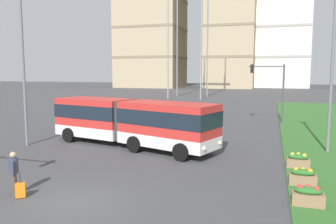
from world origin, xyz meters
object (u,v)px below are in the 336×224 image
Objects in this scene: rolling_suitcase at (21,190)px; traffic_light_far_right at (271,83)px; articulated_bus at (131,121)px; apartment_tower_west at (151,16)px; flower_planter_2 at (298,160)px; streetlight_median at (332,63)px; flower_planter_0 at (308,196)px; pedestrian_crossing at (14,170)px; apartment_tower_centre at (278,30)px; car_grey_wagon at (144,110)px; streetlight_left at (23,65)px; apartment_tower_westcentre at (232,15)px; flower_planter_1 at (303,177)px.

traffic_light_far_right is at bearing 67.97° from rolling_suitcase.
articulated_bus is 0.27× the size of apartment_tower_west.
streetlight_median is (1.90, 3.90, 4.90)m from flower_planter_2.
articulated_bus is 88.75m from apartment_tower_west.
flower_planter_0 is at bearing -85.83° from traffic_light_far_right.
apartment_tower_west reaches higher than rolling_suitcase.
traffic_light_far_right is (-1.46, 14.96, 3.38)m from flower_planter_2.
articulated_bus is 6.88× the size of pedestrian_crossing.
apartment_tower_centre is at bearing 90.27° from flower_planter_2.
apartment_tower_centre reaches higher than rolling_suitcase.
streetlight_median is at bearing 64.04° from flower_planter_2.
car_grey_wagon is 22.98m from pedestrian_crossing.
rolling_suitcase is 24.34m from traffic_light_far_right.
streetlight_left is at bearing -136.80° from traffic_light_far_right.
traffic_light_far_right is at bearing 43.20° from streetlight_left.
streetlight_median is 0.27× the size of apartment_tower_centre.
apartment_tower_west reaches higher than apartment_tower_westcentre.
traffic_light_far_right is (9.03, 22.33, 3.49)m from rolling_suitcase.
traffic_light_far_right is 80.22m from apartment_tower_west.
streetlight_left is at bearing -169.86° from streetlight_median.
streetlight_left is 87.63m from apartment_tower_west.
flower_planter_2 is (0.00, 2.74, 0.00)m from flower_planter_1.
traffic_light_far_right is 77.08m from apartment_tower_westcentre.
car_grey_wagon is 25.10m from flower_planter_0.
apartment_tower_centre is (-0.45, 94.36, 17.36)m from flower_planter_2.
pedestrian_crossing is at bearing -139.23° from streetlight_median.
articulated_bus is 12.34× the size of rolling_suitcase.
pedestrian_crossing is 103.44m from apartment_tower_centre.
apartment_tower_westcentre is (-13.82, 88.83, 21.59)m from flower_planter_2.
apartment_tower_centre is (-0.45, 99.40, 17.36)m from flower_planter_0.
streetlight_median is at bearing 10.14° from streetlight_left.
pedestrian_crossing reaches higher than flower_planter_0.
articulated_bus is at bearing 84.34° from pedestrian_crossing.
traffic_light_far_right is at bearing 66.80° from pedestrian_crossing.
traffic_light_far_right reaches higher than flower_planter_2.
apartment_tower_centre is (10.04, 101.73, 17.47)m from rolling_suitcase.
pedestrian_crossing reaches higher than flower_planter_2.
streetlight_median is at bearing -73.11° from traffic_light_far_right.
flower_planter_1 is at bearing -89.73° from apartment_tower_centre.
car_grey_wagon is 76.29m from apartment_tower_westcentre.
flower_planter_0 is at bearing 12.53° from rolling_suitcase.
pedestrian_crossing is at bearing -157.96° from flower_planter_1.
car_grey_wagon is 0.10× the size of apartment_tower_westcentre.
rolling_suitcase reaches higher than flower_planter_1.
apartment_tower_west is (-36.84, 68.85, 18.38)m from traffic_light_far_right.
pedestrian_crossing is 13.09m from flower_planter_2.
articulated_bus is 10.33m from flower_planter_2.
streetlight_median is 91.02m from apartment_tower_west.
streetlight_median is 91.34m from apartment_tower_centre.
traffic_light_far_right is 0.57× the size of streetlight_median.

